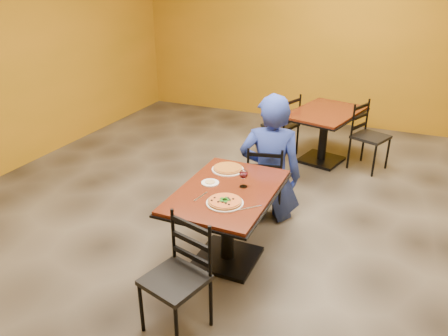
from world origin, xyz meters
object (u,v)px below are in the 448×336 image
at_px(diner, 271,158).
at_px(pizza_far, 228,168).
at_px(chair_main_far, 265,179).
at_px(table_second, 324,124).
at_px(plate_main, 225,203).
at_px(chair_second_left, 280,125).
at_px(side_plate, 210,183).
at_px(table_main, 227,208).
at_px(chair_main_near, 175,281).
at_px(chair_second_right, 371,137).
at_px(plate_far, 228,169).
at_px(pizza_main, 225,201).
at_px(wine_glass, 244,178).

xyz_separation_m(diner, pizza_far, (-0.25, -0.58, 0.07)).
xyz_separation_m(chair_main_far, pizza_far, (-0.20, -0.59, 0.35)).
xyz_separation_m(table_second, plate_main, (-0.24, -2.93, 0.20)).
relative_size(chair_second_left, side_plate, 5.71).
relative_size(table_second, chair_main_far, 1.60).
relative_size(table_second, side_plate, 8.47).
relative_size(table_main, chair_main_near, 1.37).
height_order(chair_second_left, chair_second_right, chair_second_right).
distance_m(chair_second_left, side_plate, 2.67).
distance_m(plate_far, pizza_far, 0.02).
bearing_deg(chair_main_far, plate_main, 78.81).
xyz_separation_m(diner, plate_main, (-0.02, -1.19, 0.06)).
relative_size(diner, plate_main, 4.50).
distance_m(diner, plate_far, 0.63).
height_order(table_second, pizza_far, pizza_far).
xyz_separation_m(pizza_main, pizza_far, (-0.24, 0.62, 0.00)).
height_order(table_main, diner, diner).
relative_size(diner, pizza_far, 4.98).
bearing_deg(chair_second_left, side_plate, 22.04).
distance_m(plate_main, pizza_main, 0.02).
relative_size(pizza_main, wine_glass, 1.58).
bearing_deg(chair_main_far, wine_glass, 81.60).
bearing_deg(chair_main_near, pizza_main, 97.74).
bearing_deg(chair_main_far, chair_second_right, -130.92).
xyz_separation_m(table_second, chair_second_right, (0.63, 0.00, -0.10)).
bearing_deg(pizza_far, table_main, -67.30).
distance_m(chair_second_left, plate_far, 2.34).
relative_size(chair_main_far, wine_glass, 4.69).
height_order(plate_main, wine_glass, wine_glass).
xyz_separation_m(chair_main_near, wine_glass, (0.12, 1.04, 0.39)).
xyz_separation_m(diner, plate_far, (-0.25, -0.58, 0.06)).
relative_size(chair_main_far, plate_main, 2.73).
bearing_deg(pizza_far, chair_main_near, -83.71).
height_order(chair_second_left, diner, diner).
relative_size(plate_main, pizza_far, 1.11).
distance_m(table_main, diner, 0.97).
bearing_deg(pizza_far, wine_glass, -45.56).
bearing_deg(side_plate, wine_glass, 10.50).
bearing_deg(chair_main_far, table_main, 74.53).
bearing_deg(table_second, pizza_main, -94.69).
height_order(table_main, chair_second_right, chair_second_right).
bearing_deg(chair_main_near, plate_far, 111.50).
distance_m(table_second, plate_far, 2.38).
bearing_deg(diner, wine_glass, 75.49).
xyz_separation_m(chair_main_near, pizza_main, (0.09, 0.70, 0.32)).
relative_size(chair_main_near, chair_second_right, 0.98).
bearing_deg(side_plate, pizza_main, -46.87).
bearing_deg(chair_main_near, side_plate, 115.43).
distance_m(plate_main, plate_far, 0.66).
relative_size(chair_main_far, chair_second_left, 0.92).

